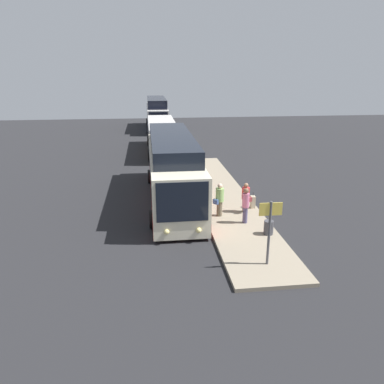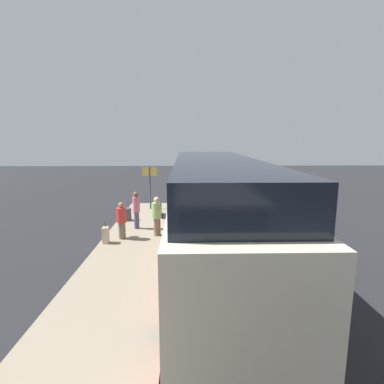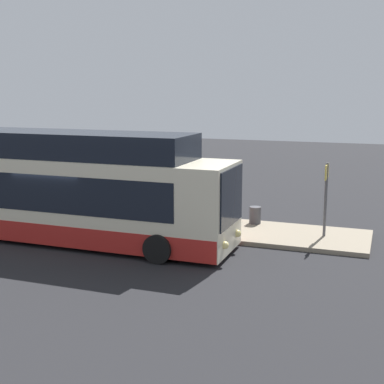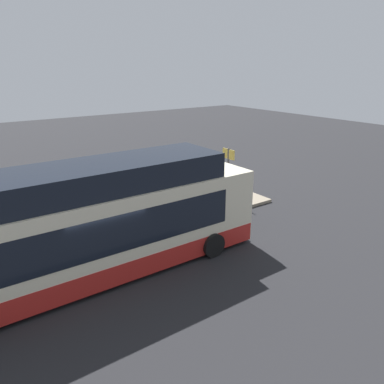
{
  "view_description": "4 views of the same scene",
  "coord_description": "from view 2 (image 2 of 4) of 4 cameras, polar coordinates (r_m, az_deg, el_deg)",
  "views": [
    {
      "loc": [
        20.96,
        -1.24,
        7.36
      ],
      "look_at": [
        4.38,
        0.79,
        1.9
      ],
      "focal_mm": 35.0,
      "sensor_mm": 36.0,
      "label": 1
    },
    {
      "loc": [
        -9.65,
        1.12,
        4.39
      ],
      "look_at": [
        4.38,
        0.79,
        1.9
      ],
      "focal_mm": 28.0,
      "sensor_mm": 36.0,
      "label": 2
    },
    {
      "loc": [
        10.35,
        -15.34,
        5.17
      ],
      "look_at": [
        4.38,
        0.79,
        1.9
      ],
      "focal_mm": 50.0,
      "sensor_mm": 36.0,
      "label": 3
    },
    {
      "loc": [
        -3.83,
        -10.69,
        6.72
      ],
      "look_at": [
        4.38,
        0.79,
        1.9
      ],
      "focal_mm": 35.0,
      "sensor_mm": 36.0,
      "label": 4
    }
  ],
  "objects": [
    {
      "name": "passenger_with_bags",
      "position": [
        13.31,
        -6.65,
        -4.37
      ],
      "size": [
        0.65,
        0.68,
        1.74
      ],
      "rotation": [
        0.0,
        0.0,
        -2.46
      ],
      "color": "#6B604C",
      "rests_on": "platform"
    },
    {
      "name": "ground",
      "position": [
        10.66,
        4.95,
        -14.29
      ],
      "size": [
        80.0,
        80.0,
        0.0
      ],
      "primitive_type": "plane",
      "color": "#232326"
    },
    {
      "name": "sign_post",
      "position": [
        18.35,
        -8.01,
        2.02
      ],
      "size": [
        0.1,
        0.88,
        2.58
      ],
      "color": "#4C4C51",
      "rests_on": "platform"
    },
    {
      "name": "suitcase",
      "position": [
        12.93,
        -16.12,
        -7.89
      ],
      "size": [
        0.33,
        0.23,
        0.91
      ],
      "color": "beige",
      "rests_on": "platform"
    },
    {
      "name": "passenger_waiting",
      "position": [
        14.46,
        -10.56,
        -3.05
      ],
      "size": [
        0.41,
        0.41,
        1.79
      ],
      "rotation": [
        0.0,
        0.0,
        -1.81
      ],
      "color": "#4C476B",
      "rests_on": "platform"
    },
    {
      "name": "trash_bin",
      "position": [
        16.13,
        -12.24,
        -4.18
      ],
      "size": [
        0.44,
        0.44,
        0.65
      ],
      "color": "#3F3F44",
      "rests_on": "platform"
    },
    {
      "name": "passenger_boarding",
      "position": [
        13.18,
        -13.27,
        -5.13
      ],
      "size": [
        0.67,
        0.55,
        1.59
      ],
      "rotation": [
        0.0,
        0.0,
        -1.16
      ],
      "color": "#6B604C",
      "rests_on": "platform"
    },
    {
      "name": "bus_lead",
      "position": [
        9.88,
        4.14,
        -5.73
      ],
      "size": [
        12.08,
        2.88,
        3.8
      ],
      "color": "beige",
      "rests_on": "ground"
    },
    {
      "name": "platform",
      "position": [
        10.76,
        -12.42,
        -13.8
      ],
      "size": [
        20.0,
        3.08,
        0.16
      ],
      "color": "gray",
      "rests_on": "ground"
    }
  ]
}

